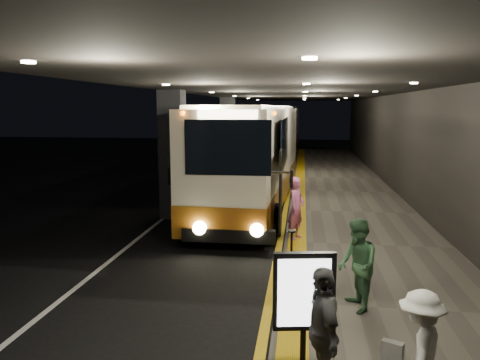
# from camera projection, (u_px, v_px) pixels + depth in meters

# --- Properties ---
(ground) EXTENTS (90.00, 90.00, 0.00)m
(ground) POSITION_uv_depth(u_px,v_px,m) (188.00, 253.00, 12.36)
(ground) COLOR black
(lane_line_white) EXTENTS (0.12, 50.00, 0.01)m
(lane_line_white) POSITION_uv_depth(u_px,v_px,m) (174.00, 210.00, 17.49)
(lane_line_white) COLOR silver
(lane_line_white) RESTS_ON ground
(kerb_stripe_yellow) EXTENTS (0.18, 50.00, 0.01)m
(kerb_stripe_yellow) POSITION_uv_depth(u_px,v_px,m) (285.00, 214.00, 16.94)
(kerb_stripe_yellow) COLOR gold
(kerb_stripe_yellow) RESTS_ON ground
(sidewalk) EXTENTS (4.50, 50.00, 0.15)m
(sidewalk) POSITION_uv_depth(u_px,v_px,m) (352.00, 214.00, 16.62)
(sidewalk) COLOR #514C44
(sidewalk) RESTS_ON ground
(tactile_strip) EXTENTS (0.50, 50.00, 0.01)m
(tactile_strip) POSITION_uv_depth(u_px,v_px,m) (299.00, 210.00, 16.85)
(tactile_strip) COLOR gold
(tactile_strip) RESTS_ON sidewalk
(terminal_wall) EXTENTS (0.10, 50.00, 6.00)m
(terminal_wall) POSITION_uv_depth(u_px,v_px,m) (423.00, 132.00, 15.87)
(terminal_wall) COLOR black
(terminal_wall) RESTS_ON ground
(support_columns) EXTENTS (0.80, 24.80, 4.40)m
(support_columns) POSITION_uv_depth(u_px,v_px,m) (173.00, 155.00, 16.13)
(support_columns) COLOR black
(support_columns) RESTS_ON ground
(canopy) EXTENTS (9.00, 50.00, 0.40)m
(canopy) POSITION_uv_depth(u_px,v_px,m) (291.00, 85.00, 16.22)
(canopy) COLOR black
(canopy) RESTS_ON support_columns
(coach_main) EXTENTS (3.03, 12.17, 3.77)m
(coach_main) POSITION_uv_depth(u_px,v_px,m) (253.00, 161.00, 17.62)
(coach_main) COLOR beige
(coach_main) RESTS_ON ground
(coach_second) EXTENTS (2.80, 11.74, 3.67)m
(coach_second) POSITION_uv_depth(u_px,v_px,m) (275.00, 139.00, 30.54)
(coach_second) COLOR beige
(coach_second) RESTS_ON ground
(coach_third) EXTENTS (2.84, 12.09, 3.78)m
(coach_third) POSITION_uv_depth(u_px,v_px,m) (283.00, 130.00, 41.90)
(coach_third) COLOR beige
(coach_third) RESTS_ON ground
(passenger_boarding) EXTENTS (0.64, 0.76, 1.77)m
(passenger_boarding) POSITION_uv_depth(u_px,v_px,m) (296.00, 208.00, 13.05)
(passenger_boarding) COLOR #BC5787
(passenger_boarding) RESTS_ON sidewalk
(passenger_waiting_green) EXTENTS (0.68, 0.92, 1.69)m
(passenger_waiting_green) POSITION_uv_depth(u_px,v_px,m) (357.00, 265.00, 8.44)
(passenger_waiting_green) COLOR #37633F
(passenger_waiting_green) RESTS_ON sidewalk
(passenger_waiting_white) EXTENTS (0.83, 1.07, 1.51)m
(passenger_waiting_white) POSITION_uv_depth(u_px,v_px,m) (420.00, 350.00, 5.66)
(passenger_waiting_white) COLOR silver
(passenger_waiting_white) RESTS_ON sidewalk
(passenger_waiting_grey) EXTENTS (0.72, 1.09, 1.71)m
(passenger_waiting_grey) POSITION_uv_depth(u_px,v_px,m) (322.00, 332.00, 5.91)
(passenger_waiting_grey) COLOR #434246
(passenger_waiting_grey) RESTS_ON sidewalk
(bag_polka) EXTENTS (0.32, 0.24, 0.36)m
(bag_polka) POSITION_uv_depth(u_px,v_px,m) (392.00, 354.00, 6.69)
(bag_polka) COLOR black
(bag_polka) RESTS_ON sidewalk
(info_sign) EXTENTS (0.84, 0.25, 1.77)m
(info_sign) POSITION_uv_depth(u_px,v_px,m) (304.00, 294.00, 6.26)
(info_sign) COLOR black
(info_sign) RESTS_ON sidewalk
(stanchion_post) EXTENTS (0.05, 0.05, 1.08)m
(stanchion_post) POSITION_uv_depth(u_px,v_px,m) (291.00, 256.00, 9.96)
(stanchion_post) COLOR black
(stanchion_post) RESTS_ON sidewalk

